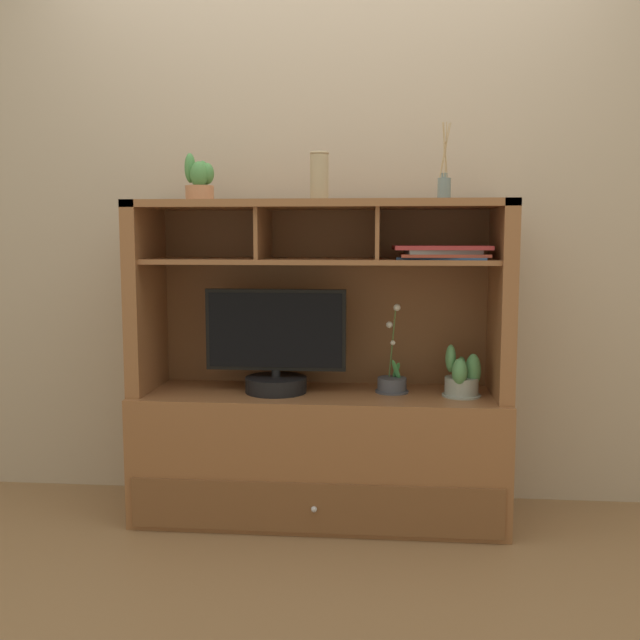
% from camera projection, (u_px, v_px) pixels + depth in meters
% --- Properties ---
extents(floor_plane, '(6.00, 6.00, 0.02)m').
position_uv_depth(floor_plane, '(320.00, 516.00, 3.07)').
color(floor_plane, olive).
rests_on(floor_plane, ground).
extents(back_wall, '(6.00, 0.02, 2.80)m').
position_uv_depth(back_wall, '(326.00, 186.00, 3.18)').
color(back_wall, '#B6A38C').
rests_on(back_wall, ground).
extents(media_console, '(1.53, 0.51, 1.32)m').
position_uv_depth(media_console, '(320.00, 420.00, 3.03)').
color(media_console, '#905B36').
rests_on(media_console, ground).
extents(tv_monitor, '(0.58, 0.26, 0.43)m').
position_uv_depth(tv_monitor, '(276.00, 351.00, 2.98)').
color(tv_monitor, black).
rests_on(tv_monitor, media_console).
extents(potted_orchid, '(0.14, 0.14, 0.37)m').
position_uv_depth(potted_orchid, '(392.00, 382.00, 2.99)').
color(potted_orchid, '#454853').
rests_on(potted_orchid, media_console).
extents(potted_fern, '(0.16, 0.16, 0.21)m').
position_uv_depth(potted_fern, '(462.00, 378.00, 2.91)').
color(potted_fern, '#949C94').
rests_on(potted_fern, media_console).
extents(magazine_stack_left, '(0.39, 0.25, 0.05)m').
position_uv_depth(magazine_stack_left, '(442.00, 252.00, 2.84)').
color(magazine_stack_left, navy).
rests_on(magazine_stack_left, media_console).
extents(diffuser_bottle, '(0.05, 0.05, 0.31)m').
position_uv_depth(diffuser_bottle, '(444.00, 187.00, 2.87)').
color(diffuser_bottle, slate).
rests_on(diffuser_bottle, media_console).
extents(potted_succulent, '(0.13, 0.13, 0.20)m').
position_uv_depth(potted_succulent, '(200.00, 182.00, 2.95)').
color(potted_succulent, '#B97B54').
rests_on(potted_succulent, media_console).
extents(ceramic_vase, '(0.08, 0.08, 0.19)m').
position_uv_depth(ceramic_vase, '(319.00, 176.00, 2.88)').
color(ceramic_vase, tan).
rests_on(ceramic_vase, media_console).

